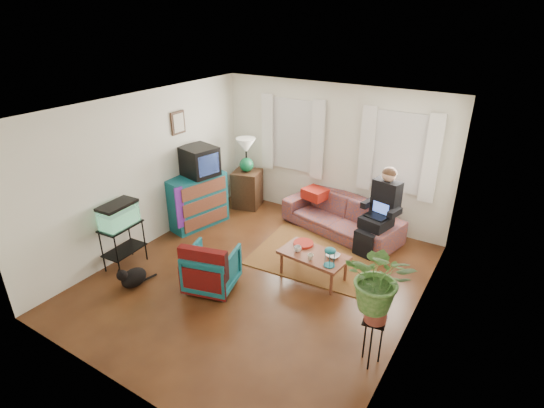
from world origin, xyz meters
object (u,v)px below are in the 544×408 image
Objects in this scene: aquarium_stand at (124,246)px; coffee_table at (313,266)px; sofa at (342,211)px; plant_stand at (372,342)px; armchair at (212,267)px; side_table at (247,189)px; dresser at (196,200)px.

coffee_table is (2.70, 1.29, -0.15)m from aquarium_stand.
sofa reaches higher than aquarium_stand.
sofa is 3.51× the size of plant_stand.
armchair is 2.51m from plant_stand.
plant_stand is (3.70, -2.81, -0.07)m from side_table.
side_table is at bearing 142.78° from plant_stand.
armchair reaches higher than plant_stand.
armchair is at bearing -96.00° from sofa.
side_table reaches higher than coffee_table.
dresser reaches higher than coffee_table.
sofa is 3.04× the size of aquarium_stand.
dresser is 2.74m from coffee_table.
coffee_table is at bearing -153.93° from armchair.
side_table is 1.22× the size of plant_stand.
dresser reaches higher than sofa.
plant_stand is (4.05, 0.09, -0.05)m from aquarium_stand.
armchair is 0.69× the size of coffee_table.
coffee_table is at bearing -68.14° from sofa.
sofa is at bearing -0.73° from side_table.
coffee_table is (1.15, 1.00, -0.14)m from armchair.
dresser is (-0.34, -1.18, 0.11)m from side_table.
plant_stand is at bearing -37.22° from side_table.
plant_stand reaches higher than coffee_table.
dresser is at bearing 176.34° from coffee_table.
aquarium_stand reaches higher than plant_stand.
plant_stand is (1.36, -1.20, 0.10)m from coffee_table.
sofa is 3.79m from aquarium_stand.
aquarium_stand is at bearing -117.08° from sofa.
side_table is 1.23m from dresser.
side_table is 0.70× the size of dresser.
sofa reaches higher than coffee_table.
dresser is 1.75× the size of plant_stand.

